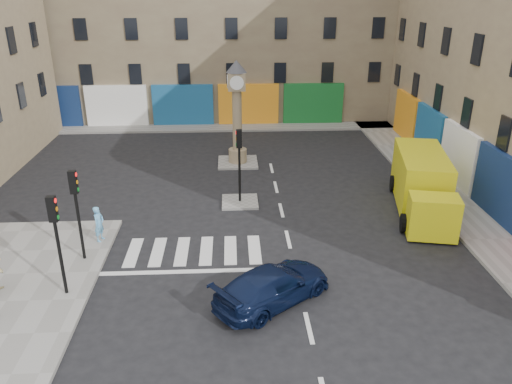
{
  "coord_description": "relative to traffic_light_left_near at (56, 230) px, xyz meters",
  "views": [
    {
      "loc": [
        -2.37,
        -15.0,
        10.26
      ],
      "look_at": [
        -1.36,
        4.63,
        2.0
      ],
      "focal_mm": 35.0,
      "sensor_mm": 36.0,
      "label": 1
    }
  ],
  "objects": [
    {
      "name": "island_far",
      "position": [
        6.3,
        13.8,
        -2.56
      ],
      "size": [
        2.4,
        2.4,
        0.12
      ],
      "primitive_type": "cube",
      "color": "gray",
      "rests_on": "ground"
    },
    {
      "name": "pedestrian_blue",
      "position": [
        0.3,
        3.89,
        -1.7
      ],
      "size": [
        0.53,
        0.65,
        1.54
      ],
      "primitive_type": "imported",
      "rotation": [
        0.0,
        0.0,
        1.24
      ],
      "color": "#63B0E3",
      "rests_on": "sidewalk_left"
    },
    {
      "name": "building_far",
      "position": [
        4.3,
        27.8,
        5.88
      ],
      "size": [
        32.0,
        10.0,
        17.0
      ],
      "primitive_type": "cube",
      "color": "#817556",
      "rests_on": "ground"
    },
    {
      "name": "traffic_light_left_near",
      "position": [
        0.0,
        0.0,
        0.0
      ],
      "size": [
        0.28,
        0.22,
        3.7
      ],
      "color": "black",
      "rests_on": "sidewalk_left"
    },
    {
      "name": "traffic_light_island",
      "position": [
        6.3,
        7.8,
        -0.03
      ],
      "size": [
        0.28,
        0.22,
        3.7
      ],
      "color": "black",
      "rests_on": "island_near"
    },
    {
      "name": "island_near",
      "position": [
        6.3,
        7.8,
        -2.56
      ],
      "size": [
        1.8,
        1.8,
        0.12
      ],
      "primitive_type": "cube",
      "color": "gray",
      "rests_on": "ground"
    },
    {
      "name": "yellow_van",
      "position": [
        15.11,
        6.73,
        -1.33
      ],
      "size": [
        3.57,
        7.44,
        2.6
      ],
      "rotation": [
        0.0,
        0.0,
        -0.2
      ],
      "color": "yellow",
      "rests_on": "ground"
    },
    {
      "name": "navy_sedan",
      "position": [
        7.26,
        -0.68,
        -1.97
      ],
      "size": [
        4.67,
        4.21,
        1.3
      ],
      "primitive_type": "imported",
      "rotation": [
        0.0,
        0.0,
        2.23
      ],
      "color": "black",
      "rests_on": "ground"
    },
    {
      "name": "clock_pillar",
      "position": [
        6.3,
        13.8,
        0.93
      ],
      "size": [
        1.2,
        1.2,
        6.1
      ],
      "color": "#988563",
      "rests_on": "island_far"
    },
    {
      "name": "traffic_light_left_far",
      "position": [
        0.0,
        2.4,
        0.0
      ],
      "size": [
        0.28,
        0.22,
        3.7
      ],
      "color": "black",
      "rests_on": "sidewalk_left"
    },
    {
      "name": "ground",
      "position": [
        8.3,
        -0.2,
        -2.62
      ],
      "size": [
        120.0,
        120.0,
        0.0
      ],
      "primitive_type": "plane",
      "color": "black",
      "rests_on": "ground"
    },
    {
      "name": "sidewalk_right",
      "position": [
        17.0,
        9.8,
        -2.55
      ],
      "size": [
        2.6,
        30.0,
        0.15
      ],
      "primitive_type": "cube",
      "color": "gray",
      "rests_on": "ground"
    },
    {
      "name": "sidewalk_far",
      "position": [
        4.3,
        22.0,
        -2.55
      ],
      "size": [
        32.0,
        2.4,
        0.15
      ],
      "primitive_type": "cube",
      "color": "gray",
      "rests_on": "ground"
    }
  ]
}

